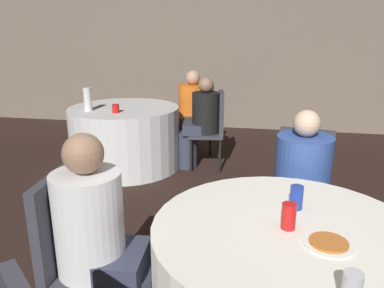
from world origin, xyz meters
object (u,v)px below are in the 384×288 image
object	(u,v)px
chair_far_northeast	(199,113)
soda_can_blue	(296,197)
person_white_shirt	(104,245)
chair_near_west	(73,249)
person_blue_shirt	(301,188)
person_black_shirt	(199,123)
chair_near_north	(302,183)
bottle_far	(88,99)
soda_can_red	(289,216)
chair_far_east	(214,124)
pizza_plate_near	(329,243)
person_orange_shirt	(189,112)
table_far	(125,137)

from	to	relation	value
chair_far_northeast	soda_can_blue	xyz separation A→B (m)	(1.02, -3.08, 0.25)
person_white_shirt	chair_near_west	bearing A→B (deg)	-90.00
person_blue_shirt	person_black_shirt	distance (m)	2.07
chair_near_north	person_white_shirt	bearing A→B (deg)	55.68
soda_can_blue	bottle_far	xyz separation A→B (m)	(-2.12, 2.09, 0.07)
chair_near_north	soda_can_red	world-z (taller)	chair_near_north
chair_far_east	bottle_far	bearing A→B (deg)	98.46
chair_near_west	soda_can_red	bearing A→B (deg)	89.48
chair_near_north	pizza_plate_near	distance (m)	1.17
chair_far_east	person_white_shirt	world-z (taller)	person_white_shirt
chair_far_northeast	person_blue_shirt	world-z (taller)	person_blue_shirt
soda_can_blue	person_orange_shirt	bearing A→B (deg)	110.87
chair_far_east	person_white_shirt	xyz separation A→B (m)	(-0.19, -2.77, 0.04)
chair_near_north	chair_far_east	size ratio (longest dim) A/B	1.00
person_white_shirt	person_orange_shirt	bearing A→B (deg)	179.58
table_far	bottle_far	size ratio (longest dim) A/B	5.03
person_orange_shirt	chair_far_northeast	bearing A→B (deg)	-90.00
pizza_plate_near	bottle_far	bearing A→B (deg)	132.78
chair_far_east	chair_far_northeast	bearing A→B (deg)	17.33
chair_far_northeast	person_orange_shirt	xyz separation A→B (m)	(-0.12, -0.11, 0.04)
person_blue_shirt	person_black_shirt	world-z (taller)	person_blue_shirt
chair_far_northeast	soda_can_blue	distance (m)	3.26
person_white_shirt	person_black_shirt	distance (m)	2.75
chair_near_north	chair_near_west	bearing A→B (deg)	51.84
person_white_shirt	chair_near_north	bearing A→B (deg)	132.01
person_white_shirt	chair_far_east	bearing A→B (deg)	172.09
person_white_shirt	soda_can_blue	xyz separation A→B (m)	(0.93, 0.26, 0.22)
pizza_plate_near	person_blue_shirt	bearing A→B (deg)	90.85
chair_far_east	table_far	bearing A→B (deg)	90.00
chair_far_east	soda_can_red	distance (m)	2.82
bottle_far	person_blue_shirt	bearing A→B (deg)	-32.64
chair_near_west	person_orange_shirt	size ratio (longest dim) A/B	0.83
chair_far_northeast	person_blue_shirt	size ratio (longest dim) A/B	0.84
soda_can_red	person_orange_shirt	bearing A→B (deg)	108.80
chair_near_west	chair_far_east	world-z (taller)	same
person_blue_shirt	person_white_shirt	bearing A→B (deg)	51.96
person_orange_shirt	pizza_plate_near	size ratio (longest dim) A/B	5.25
chair_near_west	chair_far_northeast	size ratio (longest dim) A/B	1.00
soda_can_red	pizza_plate_near	bearing A→B (deg)	-34.71
person_white_shirt	person_black_shirt	xyz separation A→B (m)	(0.02, 2.75, -0.03)
chair_near_north	person_white_shirt	world-z (taller)	person_white_shirt
table_far	chair_near_west	xyz separation A→B (m)	(0.71, -2.63, 0.18)
chair_near_west	bottle_far	distance (m)	2.60
person_white_shirt	person_orange_shirt	xyz separation A→B (m)	(-0.21, 3.24, -0.00)
chair_near_west	person_white_shirt	world-z (taller)	person_white_shirt
table_far	person_white_shirt	world-z (taller)	person_white_shirt
person_white_shirt	pizza_plate_near	size ratio (longest dim) A/B	5.41
chair_far_northeast	soda_can_blue	size ratio (longest dim) A/B	7.62
chair_near_north	person_white_shirt	xyz separation A→B (m)	(-1.05, -1.09, 0.04)
table_far	chair_near_west	world-z (taller)	chair_near_west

